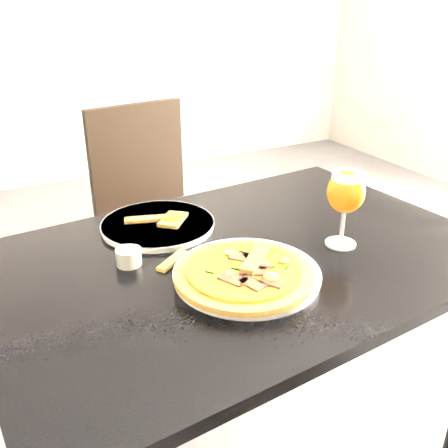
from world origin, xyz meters
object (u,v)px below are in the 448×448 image
dining_table (242,284)px  chair_far (155,213)px  beer_glass (346,193)px  pizza (244,272)px

dining_table → chair_far: chair_far is taller
chair_far → beer_glass: 1.01m
chair_far → pizza: chair_far is taller
pizza → beer_glass: (0.31, 0.05, 0.11)m
dining_table → pizza: (-0.07, -0.12, 0.12)m
pizza → beer_glass: bearing=8.4°
dining_table → chair_far: 0.86m
chair_far → beer_glass: (0.16, -0.92, 0.38)m
dining_table → beer_glass: bearing=-22.6°
pizza → chair_far: bearing=81.4°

